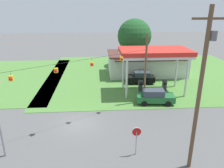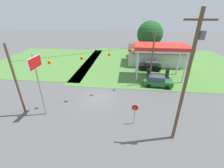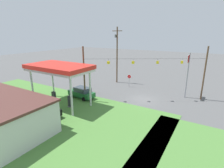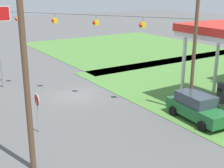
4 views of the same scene
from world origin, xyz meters
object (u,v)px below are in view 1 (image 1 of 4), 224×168
(fuel_pump_near, at_px, (140,87))
(gas_station_canopy, at_px, (155,53))
(car_at_pumps_rear, at_px, (141,77))
(fuel_pump_far, at_px, (164,86))
(car_at_pumps_front, at_px, (155,96))
(gas_station_store, at_px, (147,63))
(tree_behind_station, at_px, (134,36))
(stop_sign_roadside, at_px, (136,135))
(utility_pole_main, at_px, (201,87))

(fuel_pump_near, bearing_deg, gas_station_canopy, 0.05)
(fuel_pump_near, distance_m, car_at_pumps_rear, 3.81)
(fuel_pump_far, distance_m, car_at_pumps_front, 4.40)
(gas_station_store, xyz_separation_m, tree_behind_station, (-1.28, 5.97, 3.94))
(fuel_pump_far, height_order, stop_sign_roadside, stop_sign_roadside)
(car_at_pumps_rear, relative_size, utility_pole_main, 0.39)
(gas_station_canopy, relative_size, stop_sign_roadside, 3.68)
(gas_station_canopy, relative_size, gas_station_store, 0.69)
(gas_station_canopy, distance_m, car_at_pumps_rear, 5.95)
(utility_pole_main, distance_m, tree_behind_station, 29.58)
(fuel_pump_near, relative_size, car_at_pumps_rear, 0.39)
(fuel_pump_far, relative_size, tree_behind_station, 0.19)
(car_at_pumps_front, distance_m, car_at_pumps_rear, 7.45)
(fuel_pump_near, bearing_deg, fuel_pump_far, 0.00)
(gas_station_store, xyz_separation_m, fuel_pump_far, (0.70, -8.62, -1.08))
(stop_sign_roadside, height_order, utility_pole_main, utility_pole_main)
(gas_station_canopy, relative_size, fuel_pump_far, 5.30)
(gas_station_store, xyz_separation_m, utility_pole_main, (-1.82, -23.59, 4.47))
(car_at_pumps_front, distance_m, utility_pole_main, 12.50)
(gas_station_store, bearing_deg, fuel_pump_far, -85.39)
(fuel_pump_far, xyz_separation_m, car_at_pumps_rear, (-2.61, 3.73, 0.12))
(car_at_pumps_front, height_order, utility_pole_main, utility_pole_main)
(fuel_pump_near, height_order, fuel_pump_far, same)
(stop_sign_roadside, relative_size, tree_behind_station, 0.27)
(car_at_pumps_rear, bearing_deg, car_at_pumps_front, 96.44)
(gas_station_canopy, bearing_deg, fuel_pump_near, -179.95)
(gas_station_canopy, relative_size, car_at_pumps_rear, 2.07)
(fuel_pump_far, relative_size, stop_sign_roadside, 0.69)
(utility_pole_main, bearing_deg, car_at_pumps_rear, 90.29)
(car_at_pumps_front, relative_size, stop_sign_roadside, 1.89)
(car_at_pumps_front, bearing_deg, stop_sign_roadside, -107.17)
(fuel_pump_near, bearing_deg, gas_station_store, 72.67)
(car_at_pumps_front, relative_size, utility_pole_main, 0.41)
(stop_sign_roadside, height_order, tree_behind_station, tree_behind_station)
(gas_station_store, bearing_deg, gas_station_canopy, -96.60)
(car_at_pumps_front, distance_m, stop_sign_roadside, 10.41)
(gas_station_canopy, height_order, fuel_pump_near, gas_station_canopy)
(car_at_pumps_rear, bearing_deg, fuel_pump_far, 129.36)
(gas_station_store, distance_m, fuel_pump_near, 9.09)
(car_at_pumps_front, bearing_deg, fuel_pump_near, 111.01)
(fuel_pump_far, xyz_separation_m, tree_behind_station, (-1.98, 14.59, 5.02))
(gas_station_store, relative_size, tree_behind_station, 1.46)
(gas_station_store, distance_m, tree_behind_station, 7.27)
(gas_station_canopy, relative_size, fuel_pump_near, 5.30)
(fuel_pump_near, relative_size, fuel_pump_far, 1.00)
(tree_behind_station, bearing_deg, fuel_pump_far, -82.27)
(car_at_pumps_front, height_order, tree_behind_station, tree_behind_station)
(tree_behind_station, bearing_deg, gas_station_canopy, -88.87)
(fuel_pump_far, relative_size, car_at_pumps_front, 0.37)
(gas_station_canopy, xyz_separation_m, car_at_pumps_rear, (-0.92, 3.72, -4.54))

